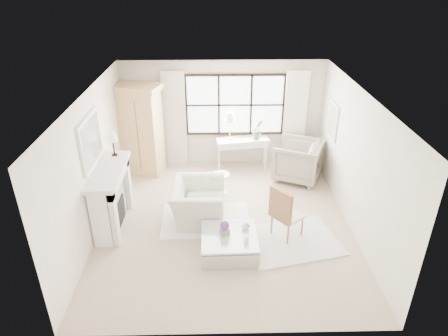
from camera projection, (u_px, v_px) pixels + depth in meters
The scene contains 32 objects.
floor at pixel (225, 222), 8.17m from camera, with size 5.50×5.50×0.00m, color #C0A88E.
ceiling at pixel (226, 94), 6.93m from camera, with size 5.50×5.50×0.00m, color silver.
wall_back at pixel (223, 114), 9.99m from camera, with size 5.00×5.00×0.00m, color beige.
wall_front at pixel (231, 260), 5.11m from camera, with size 5.00×5.00×0.00m, color beige.
wall_left at pixel (93, 165), 7.50m from camera, with size 5.50×5.50×0.00m, color white.
wall_right at pixel (357, 162), 7.60m from camera, with size 5.50×5.50×0.00m, color silver.
window_pane at pixel (235, 105), 9.87m from camera, with size 2.40×0.02×1.50m, color white.
window_frame at pixel (235, 105), 9.86m from camera, with size 2.50×0.04×1.50m, color black, non-canonical shape.
curtain_rod at pixel (236, 70), 9.41m from camera, with size 0.04×0.04×3.30m, color #BB8F41.
curtain_left at pixel (175, 120), 9.93m from camera, with size 0.55×0.10×2.47m, color beige.
curtain_right at pixel (295, 120), 9.99m from camera, with size 0.55×0.10×2.47m, color white.
fireplace at pixel (110, 197), 7.83m from camera, with size 0.58×1.66×1.26m.
mirror_frame at pixel (91, 141), 7.28m from camera, with size 0.05×1.15×0.95m, color white.
mirror_glass at pixel (92, 141), 7.28m from camera, with size 0.02×1.00×0.80m, color #B5BAC1.
art_frame at pixel (333, 121), 9.02m from camera, with size 0.04×0.62×0.82m, color white.
art_canvas at pixel (332, 121), 9.02m from camera, with size 0.01×0.52×0.72m, color #B7A88E.
mantel_lamp at pixel (112, 137), 7.90m from camera, with size 0.22×0.22×0.51m.
armoire at pixel (140, 129), 9.67m from camera, with size 1.27×0.97×2.24m.
console_table at pixel (242, 153), 10.19m from camera, with size 1.36×0.65×0.80m.
console_lamp at pixel (230, 118), 9.75m from camera, with size 0.28×0.28×0.69m.
orchid_plant at pixel (258, 129), 9.88m from camera, with size 0.29×0.24×0.53m, color #536C48.
side_table at pixel (221, 181), 9.04m from camera, with size 0.40×0.40×0.51m.
rug_left at pixel (206, 220), 8.23m from camera, with size 1.81×1.28×0.03m, color white.
rug_right at pixel (291, 241), 7.60m from camera, with size 1.73×1.30×0.03m, color silver.
club_armchair at pixel (198, 202), 8.14m from camera, with size 1.19×1.04×0.77m, color beige.
wingback_chair at pixel (298, 160), 9.63m from camera, with size 1.03×1.06×0.97m, color gray.
french_chair at pixel (286, 223), 7.63m from camera, with size 0.68×0.68×1.08m.
coffee_table at pixel (229, 244), 7.26m from camera, with size 1.02×1.02×0.38m.
planter_box at pixel (225, 232), 7.17m from camera, with size 0.15×0.15×0.11m, color slate.
planter_flowers at pixel (225, 225), 7.11m from camera, with size 0.17×0.17×0.17m, color #602E74.
pillar_candle at pixel (246, 239), 6.97m from camera, with size 0.09×0.09×0.12m, color white.
coffee_vase at pixel (246, 225), 7.30m from camera, with size 0.15×0.15×0.15m, color silver.
Camera 1 is at (-0.17, -6.74, 4.75)m, focal length 32.00 mm.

